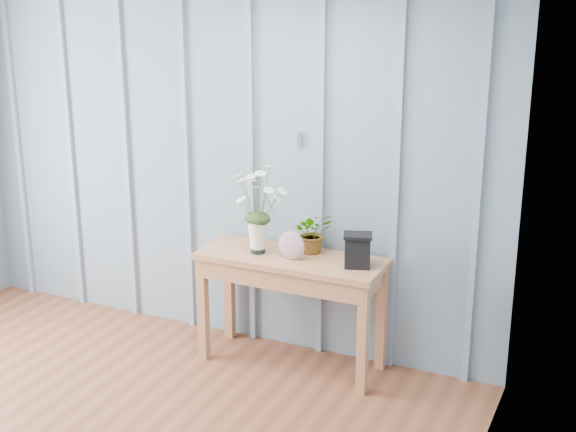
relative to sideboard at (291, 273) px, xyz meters
The scene contains 6 objects.
room_shell 1.85m from the sideboard, 121.16° to the right, with size 4.00×4.50×2.50m.
sideboard is the anchor object (origin of this frame).
daisy_vase 0.54m from the sideboard, behind, with size 0.42×0.32×0.59m.
spider_plant 0.29m from the sideboard, 52.13° to the left, with size 0.24×0.21×0.27m, color #1F3714.
felt_disc_vessel 0.21m from the sideboard, 64.47° to the right, with size 0.18×0.05×0.18m, color #823F63.
carved_box 0.50m from the sideboard, ahead, with size 0.21×0.18×0.21m.
Camera 1 is at (2.63, -2.36, 2.49)m, focal length 50.00 mm.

